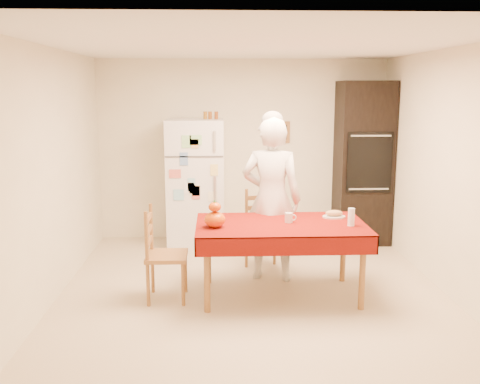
{
  "coord_description": "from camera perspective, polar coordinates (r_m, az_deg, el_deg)",
  "views": [
    {
      "loc": [
        -0.36,
        -5.22,
        2.08
      ],
      "look_at": [
        -0.13,
        0.2,
        1.04
      ],
      "focal_mm": 40.0,
      "sensor_mm": 36.0,
      "label": 1
    }
  ],
  "objects": [
    {
      "name": "room_shell",
      "position": [
        5.25,
        1.48,
        5.81
      ],
      "size": [
        4.02,
        4.52,
        2.51
      ],
      "color": "#F2EBCC",
      "rests_on": "ground"
    },
    {
      "name": "floor",
      "position": [
        5.63,
        1.4,
        -10.86
      ],
      "size": [
        4.5,
        4.5,
        0.0
      ],
      "primitive_type": "plane",
      "color": "#CAB692",
      "rests_on": "ground"
    },
    {
      "name": "chair_left",
      "position": [
        5.41,
        -8.51,
        -6.2
      ],
      "size": [
        0.4,
        0.42,
        0.95
      ],
      "rotation": [
        0.0,
        0.0,
        1.56
      ],
      "color": "brown",
      "rests_on": "floor"
    },
    {
      "name": "spice_jar_left",
      "position": [
        7.16,
        -3.72,
        8.17
      ],
      "size": [
        0.05,
        0.05,
        0.1
      ],
      "primitive_type": "cylinder",
      "color": "#8D5B19",
      "rests_on": "refrigerator"
    },
    {
      "name": "coffee_mug",
      "position": [
        5.43,
        5.22,
        -2.74
      ],
      "size": [
        0.08,
        0.08,
        0.1
      ],
      "primitive_type": "cylinder",
      "color": "silver",
      "rests_on": "dining_table"
    },
    {
      "name": "dining_table",
      "position": [
        5.41,
        4.37,
        -4.08
      ],
      "size": [
        1.7,
        1.0,
        0.76
      ],
      "color": "brown",
      "rests_on": "floor"
    },
    {
      "name": "seated_woman",
      "position": [
        5.86,
        3.38,
        -0.8
      ],
      "size": [
        0.74,
        0.57,
        1.8
      ],
      "primitive_type": "imported",
      "rotation": [
        0.0,
        0.0,
        2.9
      ],
      "color": "silver",
      "rests_on": "floor"
    },
    {
      "name": "chair_far",
      "position": [
        6.26,
        2.57,
        -3.74
      ],
      "size": [
        0.51,
        0.5,
        0.95
      ],
      "rotation": [
        0.0,
        0.0,
        0.27
      ],
      "color": "brown",
      "rests_on": "floor"
    },
    {
      "name": "spice_jar_mid",
      "position": [
        7.16,
        -3.21,
        8.17
      ],
      "size": [
        0.05,
        0.05,
        0.1
      ],
      "primitive_type": "cylinder",
      "color": "brown",
      "rests_on": "refrigerator"
    },
    {
      "name": "bread_loaf",
      "position": [
        5.69,
        10.0,
        -2.22
      ],
      "size": [
        0.18,
        0.1,
        0.06
      ],
      "primitive_type": "ellipsoid",
      "color": "#9A6E4C",
      "rests_on": "bread_plate"
    },
    {
      "name": "pumpkin_upper",
      "position": [
        5.19,
        -2.71,
        -1.61
      ],
      "size": [
        0.12,
        0.12,
        0.09
      ],
      "primitive_type": "ellipsoid",
      "color": "#E14205",
      "rests_on": "pumpkin_lower"
    },
    {
      "name": "spice_jar_right",
      "position": [
        7.16,
        -2.55,
        8.18
      ],
      "size": [
        0.05,
        0.05,
        0.1
      ],
      "primitive_type": "cylinder",
      "color": "brown",
      "rests_on": "refrigerator"
    },
    {
      "name": "wine_glass",
      "position": [
        5.38,
        11.78,
        -2.63
      ],
      "size": [
        0.07,
        0.07,
        0.18
      ],
      "primitive_type": "cylinder",
      "color": "white",
      "rests_on": "dining_table"
    },
    {
      "name": "refrigerator",
      "position": [
        7.21,
        -4.75,
        0.97
      ],
      "size": [
        0.75,
        0.74,
        1.7
      ],
      "color": "white",
      "rests_on": "floor"
    },
    {
      "name": "bread_plate",
      "position": [
        5.7,
        9.99,
        -2.62
      ],
      "size": [
        0.24,
        0.24,
        0.02
      ],
      "primitive_type": "cylinder",
      "color": "silver",
      "rests_on": "dining_table"
    },
    {
      "name": "pumpkin_lower",
      "position": [
        5.22,
        -2.7,
        -2.94
      ],
      "size": [
        0.21,
        0.21,
        0.16
      ],
      "primitive_type": "ellipsoid",
      "color": "#DE5105",
      "rests_on": "dining_table"
    },
    {
      "name": "oven_cabinet",
      "position": [
        7.48,
        12.98,
        3.03
      ],
      "size": [
        0.7,
        0.62,
        2.2
      ],
      "color": "black",
      "rests_on": "floor"
    }
  ]
}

